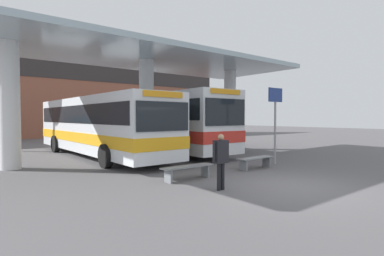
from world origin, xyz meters
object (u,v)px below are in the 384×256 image
(transit_bus_left_bay, at_px, (98,124))
(transit_bus_center_bay, at_px, (158,120))
(info_sign_platform, at_px, (275,110))
(pedestrian_waiting, at_px, (221,156))
(waiting_bench_mid_platform, at_px, (255,160))
(waiting_bench_near_pillar, at_px, (188,169))

(transit_bus_left_bay, distance_m, transit_bus_center_bay, 3.81)
(transit_bus_left_bay, distance_m, info_sign_platform, 8.96)
(transit_bus_left_bay, height_order, pedestrian_waiting, transit_bus_left_bay)
(pedestrian_waiting, bearing_deg, transit_bus_left_bay, 89.96)
(waiting_bench_mid_platform, relative_size, pedestrian_waiting, 1.10)
(transit_bus_left_bay, xyz_separation_m, transit_bus_center_bay, (3.80, 0.20, 0.16))
(transit_bus_left_bay, height_order, waiting_bench_mid_platform, transit_bus_left_bay)
(transit_bus_left_bay, xyz_separation_m, pedestrian_waiting, (-0.01, -9.29, -0.73))
(waiting_bench_mid_platform, distance_m, info_sign_platform, 2.59)
(transit_bus_center_bay, height_order, waiting_bench_near_pillar, transit_bus_center_bay)
(transit_bus_left_bay, height_order, transit_bus_center_bay, transit_bus_center_bay)
(transit_bus_left_bay, bearing_deg, info_sign_platform, 123.32)
(transit_bus_center_bay, bearing_deg, pedestrian_waiting, 69.57)
(info_sign_platform, distance_m, pedestrian_waiting, 5.64)
(info_sign_platform, bearing_deg, transit_bus_left_bay, 124.80)
(transit_bus_center_bay, distance_m, waiting_bench_near_pillar, 8.77)
(info_sign_platform, bearing_deg, pedestrian_waiting, -159.15)
(waiting_bench_near_pillar, height_order, info_sign_platform, info_sign_platform)
(info_sign_platform, bearing_deg, waiting_bench_near_pillar, -176.90)
(waiting_bench_near_pillar, xyz_separation_m, info_sign_platform, (5.00, 0.27, 2.00))
(transit_bus_center_bay, xyz_separation_m, waiting_bench_near_pillar, (-3.70, -7.81, -1.50))
(waiting_bench_mid_platform, bearing_deg, info_sign_platform, 9.49)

